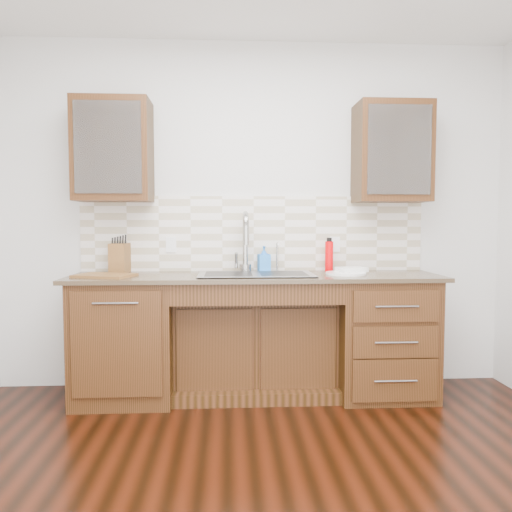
{
  "coord_description": "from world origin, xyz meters",
  "views": [
    {
      "loc": [
        -0.2,
        -2.21,
        1.29
      ],
      "look_at": [
        0.0,
        1.4,
        1.05
      ],
      "focal_mm": 35.0,
      "sensor_mm": 36.0,
      "label": 1
    }
  ],
  "objects": [
    {
      "name": "outlet_right",
      "position": [
        0.65,
        1.73,
        1.12
      ],
      "size": [
        0.08,
        0.01,
        0.12
      ],
      "primitive_type": "cube",
      "color": "white",
      "rests_on": "backsplash"
    },
    {
      "name": "cup_left_b",
      "position": [
        -0.92,
        1.58,
        1.77
      ],
      "size": [
        0.13,
        0.13,
        0.09
      ],
      "primitive_type": "imported",
      "rotation": [
        0.0,
        0.0,
        0.38
      ],
      "color": "silver",
      "rests_on": "upper_cabinet_left"
    },
    {
      "name": "outlet_left",
      "position": [
        -0.65,
        1.73,
        1.12
      ],
      "size": [
        0.08,
        0.01,
        0.12
      ],
      "primitive_type": "cube",
      "color": "white",
      "rests_on": "backsplash"
    },
    {
      "name": "wall_front",
      "position": [
        0.0,
        -1.8,
        1.35
      ],
      "size": [
        4.0,
        0.1,
        2.7
      ],
      "primitive_type": "cube",
      "color": "silver",
      "rests_on": "ground"
    },
    {
      "name": "sink",
      "position": [
        0.0,
        1.41,
        0.83
      ],
      "size": [
        0.84,
        0.46,
        0.19
      ],
      "primitive_type": "cube",
      "color": "#9E9EA5",
      "rests_on": "countertop"
    },
    {
      "name": "base_cabinet_left",
      "position": [
        -0.95,
        1.44,
        0.44
      ],
      "size": [
        0.7,
        0.62,
        0.88
      ],
      "primitive_type": "cube",
      "color": "#593014",
      "rests_on": "ground"
    },
    {
      "name": "cup_left_a",
      "position": [
        -1.11,
        1.58,
        1.77
      ],
      "size": [
        0.15,
        0.15,
        0.09
      ],
      "primitive_type": "imported",
      "rotation": [
        0.0,
        0.0,
        0.39
      ],
      "color": "white",
      "rests_on": "upper_cabinet_left"
    },
    {
      "name": "wall_back",
      "position": [
        0.0,
        1.8,
        1.35
      ],
      "size": [
        4.0,
        0.1,
        2.7
      ],
      "primitive_type": "cube",
      "color": "silver",
      "rests_on": "ground"
    },
    {
      "name": "cup_right_b",
      "position": [
        1.19,
        1.58,
        1.78
      ],
      "size": [
        0.13,
        0.13,
        0.1
      ],
      "primitive_type": "imported",
      "rotation": [
        0.0,
        0.0,
        0.2
      ],
      "color": "white",
      "rests_on": "upper_cabinet_right"
    },
    {
      "name": "faucet",
      "position": [
        -0.07,
        1.64,
        1.11
      ],
      "size": [
        0.04,
        0.04,
        0.4
      ],
      "primitive_type": "cylinder",
      "color": "#999993",
      "rests_on": "countertop"
    },
    {
      "name": "upper_cabinet_right",
      "position": [
        1.05,
        1.58,
        1.83
      ],
      "size": [
        0.55,
        0.34,
        0.75
      ],
      "primitive_type": "cube",
      "color": "#593014",
      "rests_on": "wall_back"
    },
    {
      "name": "plate",
      "position": [
        0.67,
        1.41,
        0.92
      ],
      "size": [
        0.32,
        0.32,
        0.02
      ],
      "primitive_type": "cylinder",
      "rotation": [
        0.0,
        0.0,
        0.08
      ],
      "color": "white",
      "rests_on": "countertop"
    },
    {
      "name": "soap_bottle",
      "position": [
        0.08,
        1.67,
        1.01
      ],
      "size": [
        0.1,
        0.1,
        0.2
      ],
      "primitive_type": "imported",
      "rotation": [
        0.0,
        0.0,
        0.16
      ],
      "color": "#2B86F3",
      "rests_on": "countertop"
    },
    {
      "name": "backsplash",
      "position": [
        0.0,
        1.74,
        1.21
      ],
      "size": [
        2.7,
        0.02,
        0.59
      ],
      "primitive_type": "cube",
      "color": "beige",
      "rests_on": "wall_back"
    },
    {
      "name": "cup_right_a",
      "position": [
        0.94,
        1.58,
        1.78
      ],
      "size": [
        0.17,
        0.17,
        0.11
      ],
      "primitive_type": "imported",
      "rotation": [
        0.0,
        0.0,
        -0.26
      ],
      "color": "white",
      "rests_on": "upper_cabinet_right"
    },
    {
      "name": "base_cabinet_right",
      "position": [
        0.95,
        1.44,
        0.44
      ],
      "size": [
        0.7,
        0.62,
        0.88
      ],
      "primitive_type": "cube",
      "color": "#593014",
      "rests_on": "ground"
    },
    {
      "name": "cutting_board",
      "position": [
        -1.08,
        1.36,
        0.92
      ],
      "size": [
        0.45,
        0.38,
        0.02
      ],
      "primitive_type": "cube",
      "rotation": [
        0.0,
        0.0,
        -0.32
      ],
      "color": "brown",
      "rests_on": "countertop"
    },
    {
      "name": "water_bottle",
      "position": [
        0.59,
        1.64,
        1.03
      ],
      "size": [
        0.08,
        0.08,
        0.24
      ],
      "primitive_type": "cylinder",
      "rotation": [
        0.0,
        0.0,
        -0.38
      ],
      "color": "#EA0005",
      "rests_on": "countertop"
    },
    {
      "name": "knife_block",
      "position": [
        -1.03,
        1.67,
        1.02
      ],
      "size": [
        0.14,
        0.21,
        0.22
      ],
      "primitive_type": "cube",
      "rotation": [
        0.0,
        0.0,
        -0.11
      ],
      "color": "#A6894D",
      "rests_on": "countertop"
    },
    {
      "name": "upper_cabinet_left",
      "position": [
        -1.05,
        1.58,
        1.83
      ],
      "size": [
        0.55,
        0.34,
        0.75
      ],
      "primitive_type": "cube",
      "color": "#593014",
      "rests_on": "wall_back"
    },
    {
      "name": "dish_towel",
      "position": [
        0.72,
        1.47,
        0.94
      ],
      "size": [
        0.24,
        0.2,
        0.03
      ],
      "primitive_type": "cube",
      "rotation": [
        0.0,
        0.0,
        0.28
      ],
      "color": "white",
      "rests_on": "plate"
    },
    {
      "name": "countertop",
      "position": [
        0.0,
        1.43,
        0.9
      ],
      "size": [
        2.7,
        0.65,
        0.03
      ],
      "primitive_type": "cube",
      "color": "#84705B",
      "rests_on": "base_cabinet_left"
    },
    {
      "name": "base_cabinet_center",
      "position": [
        0.0,
        1.53,
        0.35
      ],
      "size": [
        1.2,
        0.44,
        0.7
      ],
      "primitive_type": "cube",
      "color": "#593014",
      "rests_on": "ground"
    },
    {
      "name": "filter_tap",
      "position": [
        0.18,
        1.65,
        1.03
      ],
      "size": [
        0.02,
        0.02,
        0.24
      ],
      "primitive_type": "cylinder",
      "color": "#999993",
      "rests_on": "countertop"
    }
  ]
}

